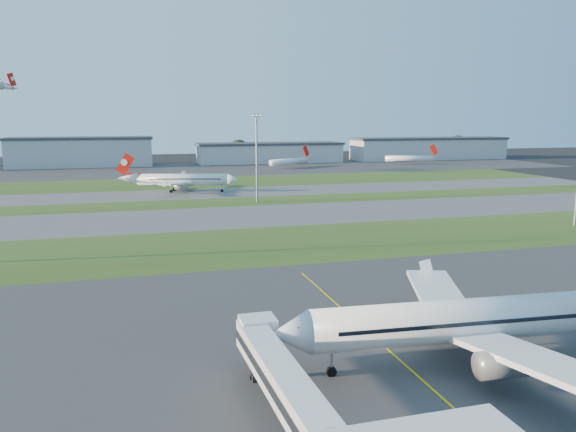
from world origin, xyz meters
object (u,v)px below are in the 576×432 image
object	(u,v)px
mini_jet_near	(289,161)
jet_bridge	(290,393)
airliner_parked	(475,320)
light_mast_centre	(257,152)
airliner_taxiing	(182,180)
mini_jet_far	(410,158)

from	to	relation	value
mini_jet_near	jet_bridge	bearing A→B (deg)	-137.61
mini_jet_near	airliner_parked	bearing A→B (deg)	-132.97
jet_bridge	light_mast_centre	bearing A→B (deg)	78.62
airliner_taxiing	mini_jet_near	size ratio (longest dim) A/B	1.46
jet_bridge	airliner_parked	world-z (taller)	airliner_parked
airliner_parked	airliner_taxiing	world-z (taller)	airliner_parked
airliner_parked	mini_jet_far	xyz separation A→B (m)	(112.89, 228.40, -1.28)
mini_jet_far	jet_bridge	bearing A→B (deg)	-102.13
mini_jet_near	light_mast_centre	world-z (taller)	light_mast_centre
jet_bridge	mini_jet_near	bearing A→B (deg)	74.24
airliner_parked	mini_jet_far	bearing A→B (deg)	67.71
jet_bridge	airliner_taxiing	distance (m)	153.21
jet_bridge	airliner_taxiing	bearing A→B (deg)	87.95
mini_jet_near	light_mast_centre	bearing A→B (deg)	-142.27
jet_bridge	airliner_parked	distance (m)	23.30
airliner_parked	light_mast_centre	world-z (taller)	light_mast_centre
jet_bridge	airliner_parked	xyz separation A→B (m)	(21.69, 8.50, 0.55)
airliner_taxiing	mini_jet_near	xyz separation A→B (m)	(60.52, 80.76, -0.85)
airliner_taxiing	mini_jet_far	distance (m)	153.90
mini_jet_near	light_mast_centre	size ratio (longest dim) A/B	0.98
airliner_taxiing	mini_jet_near	distance (m)	100.93
mini_jet_far	airliner_taxiing	bearing A→B (deg)	-129.54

